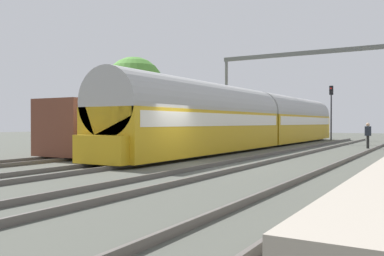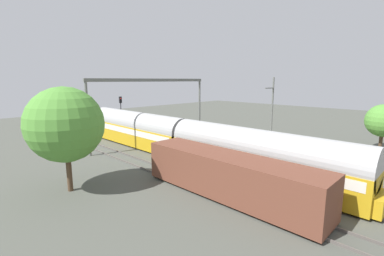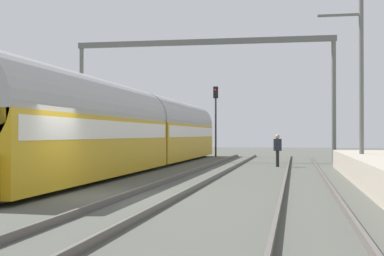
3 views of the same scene
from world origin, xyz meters
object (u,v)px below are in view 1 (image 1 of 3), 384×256
passenger_train (259,119)px  railway_signal_far (331,106)px  freight_car (139,127)px  person_crossing (368,133)px  catenary_gantry (315,73)px

passenger_train → railway_signal_far: (1.92, 14.84, 1.48)m
freight_car → person_crossing: 15.41m
passenger_train → person_crossing: bearing=16.3°
catenary_gantry → person_crossing: bearing=-48.1°
passenger_train → railway_signal_far: bearing=82.6°
passenger_train → freight_car: bearing=-115.8°
catenary_gantry → railway_signal_far: bearing=91.2°
passenger_train → catenary_gantry: size_ratio=1.95×
person_crossing → freight_car: bearing=-148.9°
freight_car → person_crossing: (11.16, 10.62, -0.44)m
freight_car → catenary_gantry: catenary_gantry is taller
freight_car → catenary_gantry: bearing=68.9°
railway_signal_far → catenary_gantry: catenary_gantry is taller
passenger_train → railway_signal_far: railway_signal_far is taller
passenger_train → person_crossing: passenger_train is taller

